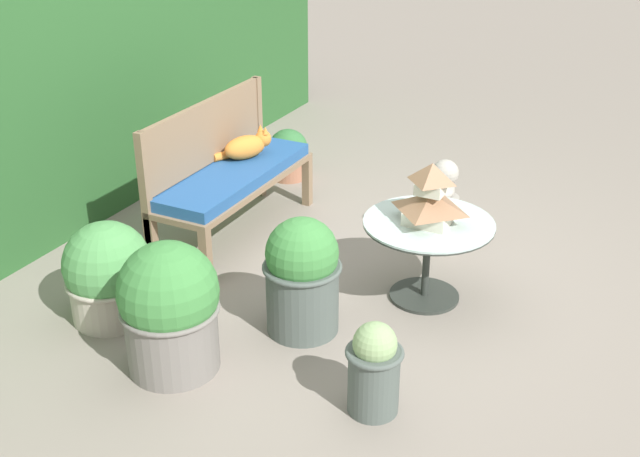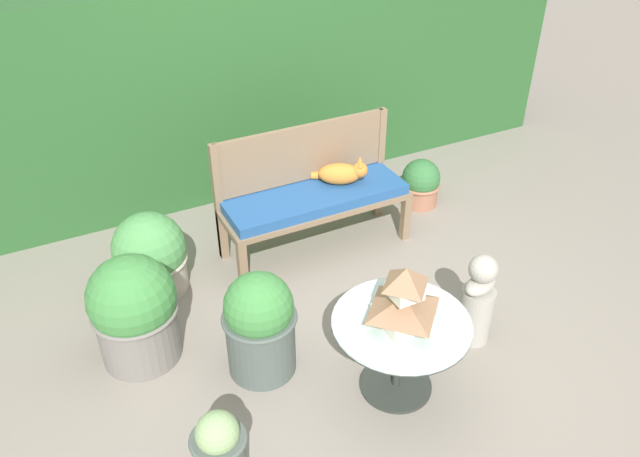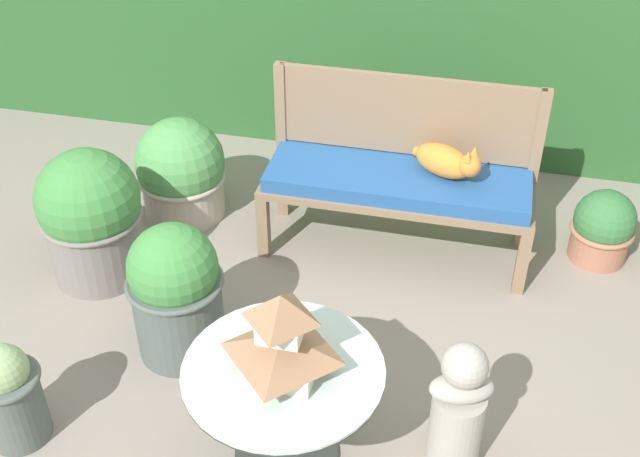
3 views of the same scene
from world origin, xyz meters
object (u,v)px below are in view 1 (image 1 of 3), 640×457
Objects in this scene: garden_bust at (443,208)px; potted_plant_patio_mid at (109,275)px; cat at (247,146)px; potted_plant_path_edge at (288,155)px; patio_table at (428,238)px; potted_plant_table_near at (170,309)px; potted_plant_hedge_corner at (302,276)px; pagoda_birdhouse at (431,197)px; garden_bench at (235,180)px; potted_plant_table_far at (374,368)px.

potted_plant_patio_mid is at bearing 122.79° from garden_bust.
cat reaches higher than potted_plant_path_edge.
potted_plant_table_near is (-1.25, 0.93, -0.05)m from patio_table.
patio_table is 1.89× the size of potted_plant_path_edge.
cat is 0.91× the size of potted_plant_path_edge.
potted_plant_patio_mid is 0.87× the size of potted_plant_hedge_corner.
potted_plant_table_near reaches higher than potted_plant_path_edge.
potted_plant_patio_mid is (-1.02, 1.54, -0.12)m from patio_table.
potted_plant_table_near is (-1.91, 0.80, 0.06)m from garden_bust.
potted_plant_hedge_corner is at bearing 142.05° from pagoda_birdhouse.
potted_plant_patio_mid is at bearing 176.61° from garden_bench.
garden_bust is 0.89× the size of potted_plant_table_near.
garden_bust is at bearing -54.40° from cat.
potted_plant_table_near is (-1.70, -0.57, -0.22)m from cat.
garden_bench is 3.80× the size of cat.
pagoda_birdhouse is (-0.21, -1.46, 0.25)m from garden_bench.
cat is at bearing 42.89° from potted_plant_hedge_corner.
cat reaches higher than potted_plant_hedge_corner.
potted_plant_hedge_corner is at bearing -149.16° from potted_plant_path_edge.
cat is at bearing -170.45° from potted_plant_path_edge.
potted_plant_patio_mid is at bearing 110.15° from potted_plant_hedge_corner.
potted_plant_hedge_corner is at bearing -34.98° from potted_plant_table_near.
potted_plant_table_far is at bearing -143.35° from potted_plant_path_edge.
potted_plant_patio_mid is (-1.47, 0.03, -0.29)m from cat.
cat is 0.62× the size of potted_plant_patio_mid.
potted_plant_table_near is 2.65m from potted_plant_path_edge.
cat reaches higher than potted_plant_table_far.
garden_bench is 1.83× the size of patio_table.
potted_plant_table_near is 1.76× the size of potted_plant_path_edge.
pagoda_birdhouse is at bearing 0.00° from patio_table.
cat reaches higher than garden_bust.
patio_table is at bearing -98.27° from garden_bench.
patio_table is 1.12× the size of potted_plant_hedge_corner.
potted_plant_path_edge is (2.31, 0.11, -0.08)m from potted_plant_patio_mid.
pagoda_birdhouse is 0.89× the size of potted_plant_path_edge.
potted_plant_path_edge is (1.92, 1.15, -0.15)m from potted_plant_hedge_corner.
potted_plant_table_near is at bearing 143.49° from pagoda_birdhouse.
patio_table reaches higher than potted_plant_table_far.
pagoda_birdhouse is 1.59m from potted_plant_table_near.
patio_table is 1.85m from potted_plant_patio_mid.
cat is (0.24, 0.04, 0.16)m from garden_bench.
potted_plant_table_far is at bearing -93.17° from potted_plant_patio_mid.
potted_plant_hedge_corner is at bearing 147.00° from garden_bust.
pagoda_birdhouse is 0.51× the size of potted_plant_table_near.
pagoda_birdhouse is 0.57× the size of garden_bust.
patio_table is 0.68m from garden_bust.
garden_bench is 1.56m from potted_plant_table_near.
garden_bench is 1.41m from garden_bust.
potted_plant_hedge_corner is 0.95× the size of potted_plant_table_near.
cat is 1.57m from pagoda_birdhouse.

